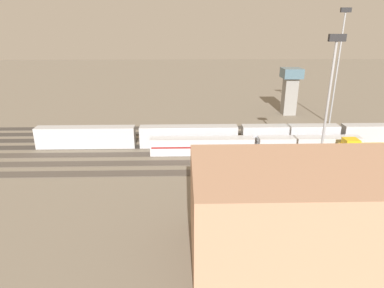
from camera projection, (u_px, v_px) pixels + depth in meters
The scene contains 15 objects.
ground_plane at pixel (198, 146), 79.93m from camera, with size 400.00×400.00×0.00m, color #756B5B.
track_bed_0 at pixel (196, 128), 93.99m from camera, with size 140.00×2.80×0.12m, color #3D3833.
track_bed_1 at pixel (197, 133), 89.30m from camera, with size 140.00×2.80×0.12m, color #3D3833.
track_bed_2 at pixel (198, 139), 84.61m from camera, with size 140.00×2.80×0.12m, color #3D3833.
track_bed_3 at pixel (198, 146), 79.91m from camera, with size 140.00×2.80×0.12m, color #3D3833.
track_bed_4 at pixel (199, 154), 75.22m from camera, with size 140.00×2.80×0.12m, color #4C443D.
track_bed_5 at pixel (200, 163), 70.52m from camera, with size 140.00×2.80×0.12m, color #4C443D.
track_bed_6 at pixel (202, 173), 65.83m from camera, with size 140.00×2.80×0.12m, color #4C443D.
train_on_track_3 at pixel (239, 136), 79.27m from camera, with size 95.60×3.00×5.00m.
train_on_track_4 at pixel (256, 145), 74.85m from camera, with size 47.20×3.06×3.80m.
train_on_track_5 at pixel (362, 152), 70.62m from camera, with size 10.00×3.00×5.00m.
light_mast_0 at pixel (339, 54), 91.21m from camera, with size 2.80×0.70×31.69m.
light_mast_1 at pixel (330, 91), 57.52m from camera, with size 2.80×0.70×26.26m.
maintenance_shed at pixel (363, 211), 41.11m from camera, with size 42.35×16.04×12.11m, color tan.
control_tower at pixel (290, 88), 105.31m from camera, with size 6.00×6.00×14.67m.
Camera 1 is at (3.44, 74.80, 28.02)m, focal length 31.16 mm.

